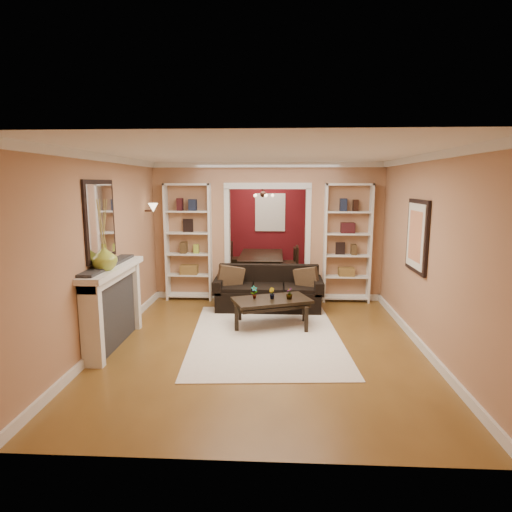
# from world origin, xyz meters

# --- Properties ---
(floor) EXTENTS (8.00, 8.00, 0.00)m
(floor) POSITION_xyz_m (0.00, 0.00, 0.00)
(floor) COLOR brown
(floor) RESTS_ON ground
(ceiling) EXTENTS (8.00, 8.00, 0.00)m
(ceiling) POSITION_xyz_m (0.00, 0.00, 2.70)
(ceiling) COLOR white
(ceiling) RESTS_ON ground
(wall_back) EXTENTS (8.00, 0.00, 8.00)m
(wall_back) POSITION_xyz_m (0.00, 4.00, 1.35)
(wall_back) COLOR tan
(wall_back) RESTS_ON ground
(wall_front) EXTENTS (8.00, 0.00, 8.00)m
(wall_front) POSITION_xyz_m (0.00, -4.00, 1.35)
(wall_front) COLOR tan
(wall_front) RESTS_ON ground
(wall_left) EXTENTS (0.00, 8.00, 8.00)m
(wall_left) POSITION_xyz_m (-2.25, 0.00, 1.35)
(wall_left) COLOR tan
(wall_left) RESTS_ON ground
(wall_right) EXTENTS (0.00, 8.00, 8.00)m
(wall_right) POSITION_xyz_m (2.25, 0.00, 1.35)
(wall_right) COLOR tan
(wall_right) RESTS_ON ground
(partition_wall) EXTENTS (4.50, 0.15, 2.70)m
(partition_wall) POSITION_xyz_m (0.00, 1.20, 1.35)
(partition_wall) COLOR tan
(partition_wall) RESTS_ON floor
(red_back_panel) EXTENTS (4.44, 0.04, 2.64)m
(red_back_panel) POSITION_xyz_m (0.00, 3.97, 1.32)
(red_back_panel) COLOR maroon
(red_back_panel) RESTS_ON floor
(dining_window) EXTENTS (0.78, 0.03, 0.98)m
(dining_window) POSITION_xyz_m (0.00, 3.93, 1.55)
(dining_window) COLOR #8CA5CC
(dining_window) RESTS_ON wall_back
(area_rug) EXTENTS (2.43, 3.25, 0.01)m
(area_rug) POSITION_xyz_m (0.04, -1.03, 0.01)
(area_rug) COLOR white
(area_rug) RESTS_ON floor
(sofa) EXTENTS (1.98, 0.86, 0.77)m
(sofa) POSITION_xyz_m (0.04, 0.45, 0.39)
(sofa) COLOR black
(sofa) RESTS_ON floor
(pillow_left) EXTENTS (0.49, 0.29, 0.47)m
(pillow_left) POSITION_xyz_m (-0.66, 0.43, 0.61)
(pillow_left) COLOR brown
(pillow_left) RESTS_ON sofa
(pillow_right) EXTENTS (0.44, 0.30, 0.43)m
(pillow_right) POSITION_xyz_m (0.74, 0.43, 0.59)
(pillow_right) COLOR brown
(pillow_right) RESTS_ON sofa
(coffee_table) EXTENTS (1.37, 1.04, 0.46)m
(coffee_table) POSITION_xyz_m (0.12, -0.55, 0.23)
(coffee_table) COLOR black
(coffee_table) RESTS_ON floor
(plant_left) EXTENTS (0.13, 0.11, 0.21)m
(plant_left) POSITION_xyz_m (-0.16, -0.55, 0.56)
(plant_left) COLOR #336626
(plant_left) RESTS_ON coffee_table
(plant_center) EXTENTS (0.13, 0.13, 0.18)m
(plant_center) POSITION_xyz_m (0.12, -0.55, 0.55)
(plant_center) COLOR #336626
(plant_center) RESTS_ON coffee_table
(plant_right) EXTENTS (0.11, 0.11, 0.18)m
(plant_right) POSITION_xyz_m (0.40, -0.55, 0.55)
(plant_right) COLOR #336626
(plant_right) RESTS_ON coffee_table
(bookshelf_left) EXTENTS (0.90, 0.30, 2.30)m
(bookshelf_left) POSITION_xyz_m (-1.55, 1.03, 1.15)
(bookshelf_left) COLOR white
(bookshelf_left) RESTS_ON floor
(bookshelf_right) EXTENTS (0.90, 0.30, 2.30)m
(bookshelf_right) POSITION_xyz_m (1.55, 1.03, 1.15)
(bookshelf_right) COLOR white
(bookshelf_right) RESTS_ON floor
(fireplace) EXTENTS (0.32, 1.70, 1.16)m
(fireplace) POSITION_xyz_m (-2.09, -1.50, 0.58)
(fireplace) COLOR white
(fireplace) RESTS_ON floor
(vase) EXTENTS (0.44, 0.44, 0.35)m
(vase) POSITION_xyz_m (-2.09, -1.77, 1.33)
(vase) COLOR #9DB339
(vase) RESTS_ON fireplace
(mirror) EXTENTS (0.03, 0.95, 1.10)m
(mirror) POSITION_xyz_m (-2.23, -1.50, 1.80)
(mirror) COLOR silver
(mirror) RESTS_ON wall_left
(wall_sconce) EXTENTS (0.18, 0.18, 0.22)m
(wall_sconce) POSITION_xyz_m (-2.15, 0.55, 1.83)
(wall_sconce) COLOR #FFE0A5
(wall_sconce) RESTS_ON wall_left
(framed_art) EXTENTS (0.04, 0.85, 1.05)m
(framed_art) POSITION_xyz_m (2.21, -1.00, 1.55)
(framed_art) COLOR black
(framed_art) RESTS_ON wall_right
(dining_table) EXTENTS (1.80, 1.00, 0.63)m
(dining_table) POSITION_xyz_m (-0.14, 2.74, 0.32)
(dining_table) COLOR black
(dining_table) RESTS_ON floor
(dining_chair_nw) EXTENTS (0.47, 0.47, 0.75)m
(dining_chair_nw) POSITION_xyz_m (-0.69, 2.44, 0.38)
(dining_chair_nw) COLOR black
(dining_chair_nw) RESTS_ON floor
(dining_chair_ne) EXTENTS (0.56, 0.56, 0.91)m
(dining_chair_ne) POSITION_xyz_m (0.41, 2.44, 0.46)
(dining_chair_ne) COLOR black
(dining_chair_ne) RESTS_ON floor
(dining_chair_sw) EXTENTS (0.52, 0.52, 0.91)m
(dining_chair_sw) POSITION_xyz_m (-0.69, 3.04, 0.45)
(dining_chair_sw) COLOR black
(dining_chair_sw) RESTS_ON floor
(dining_chair_se) EXTENTS (0.49, 0.49, 0.78)m
(dining_chair_se) POSITION_xyz_m (0.41, 3.04, 0.39)
(dining_chair_se) COLOR black
(dining_chair_se) RESTS_ON floor
(chandelier) EXTENTS (0.50, 0.50, 0.30)m
(chandelier) POSITION_xyz_m (0.00, 2.70, 2.02)
(chandelier) COLOR #321E16
(chandelier) RESTS_ON ceiling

